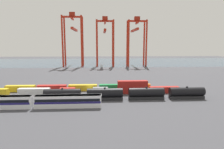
% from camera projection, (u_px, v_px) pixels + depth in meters
% --- Properties ---
extents(ground_plane, '(420.00, 420.00, 0.00)m').
position_uv_depth(ground_plane, '(93.00, 76.00, 121.26)').
color(ground_plane, '#424247').
extents(harbour_water, '(400.00, 110.00, 0.01)m').
position_uv_depth(harbour_water, '(97.00, 62.00, 222.71)').
color(harbour_water, '#384C60').
rests_on(harbour_water, ground_plane).
extents(passenger_train, '(42.42, 3.14, 3.90)m').
position_uv_depth(passenger_train, '(33.00, 101.00, 60.59)').
color(passenger_train, silver).
rests_on(passenger_train, ground_plane).
extents(freight_tank_row, '(57.65, 3.10, 4.56)m').
position_uv_depth(freight_tank_row, '(126.00, 94.00, 69.74)').
color(freight_tank_row, '#232326').
rests_on(freight_tank_row, ground_plane).
extents(shipping_container_0, '(6.04, 2.44, 2.60)m').
position_uv_depth(shipping_container_0, '(0.00, 92.00, 75.84)').
color(shipping_container_0, gold).
rests_on(shipping_container_0, ground_plane).
extents(shipping_container_1, '(12.10, 2.44, 2.60)m').
position_uv_depth(shipping_container_1, '(34.00, 92.00, 76.59)').
color(shipping_container_1, silver).
rests_on(shipping_container_1, ground_plane).
extents(shipping_container_2, '(6.04, 2.44, 2.60)m').
position_uv_depth(shipping_container_2, '(68.00, 91.00, 77.34)').
color(shipping_container_2, '#AD211C').
rests_on(shipping_container_2, ground_plane).
extents(shipping_container_3, '(6.04, 2.44, 2.60)m').
position_uv_depth(shipping_container_3, '(100.00, 91.00, 78.09)').
color(shipping_container_3, slate).
rests_on(shipping_container_3, ground_plane).
extents(shipping_container_4, '(12.10, 2.44, 2.60)m').
position_uv_depth(shipping_container_4, '(133.00, 90.00, 78.85)').
color(shipping_container_4, '#AD211C').
rests_on(shipping_container_4, ground_plane).
extents(shipping_container_5, '(12.10, 2.44, 2.60)m').
position_uv_depth(shipping_container_5, '(133.00, 84.00, 78.45)').
color(shipping_container_5, '#AD211C').
rests_on(shipping_container_5, shipping_container_4).
extents(shipping_container_6, '(12.10, 2.44, 2.60)m').
position_uv_depth(shipping_container_6, '(164.00, 90.00, 79.60)').
color(shipping_container_6, '#AD211C').
rests_on(shipping_container_6, ground_plane).
extents(shipping_container_7, '(12.10, 2.44, 2.60)m').
position_uv_depth(shipping_container_7, '(21.00, 88.00, 81.92)').
color(shipping_container_7, gold).
rests_on(shipping_container_7, ground_plane).
extents(shipping_container_8, '(12.10, 2.44, 2.60)m').
position_uv_depth(shipping_container_8, '(52.00, 88.00, 82.67)').
color(shipping_container_8, '#AD211C').
rests_on(shipping_container_8, ground_plane).
extents(shipping_container_9, '(12.10, 2.44, 2.60)m').
position_uv_depth(shipping_container_9, '(83.00, 88.00, 83.43)').
color(shipping_container_9, gold).
rests_on(shipping_container_9, ground_plane).
extents(shipping_container_10, '(12.10, 2.44, 2.60)m').
position_uv_depth(shipping_container_10, '(113.00, 87.00, 84.18)').
color(shipping_container_10, '#197538').
rests_on(shipping_container_10, ground_plane).
extents(shipping_container_11, '(6.04, 2.44, 2.60)m').
position_uv_depth(shipping_container_11, '(143.00, 87.00, 84.94)').
color(shipping_container_11, orange).
rests_on(shipping_container_11, ground_plane).
extents(gantry_crane_west, '(18.19, 36.49, 48.14)m').
position_uv_depth(gantry_crane_west, '(73.00, 34.00, 177.29)').
color(gantry_crane_west, red).
rests_on(gantry_crane_west, ground_plane).
extents(gantry_crane_central, '(16.39, 38.83, 44.69)m').
position_uv_depth(gantry_crane_central, '(105.00, 36.00, 179.84)').
color(gantry_crane_central, red).
rests_on(gantry_crane_central, ground_plane).
extents(gantry_crane_east, '(17.77, 36.15, 44.84)m').
position_uv_depth(gantry_crane_east, '(136.00, 36.00, 181.09)').
color(gantry_crane_east, red).
rests_on(gantry_crane_east, ground_plane).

